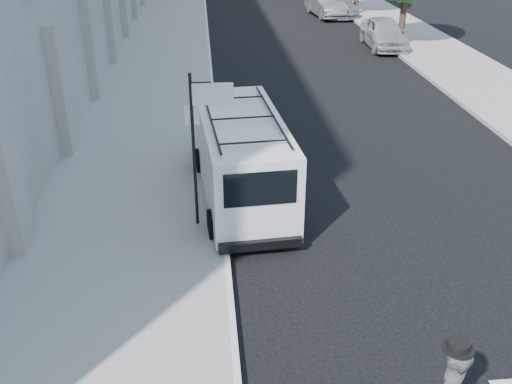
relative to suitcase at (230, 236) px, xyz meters
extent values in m
plane|color=black|center=(1.90, -2.30, -0.31)|extent=(120.00, 120.00, 0.00)
cube|color=gray|center=(-2.35, 13.70, -0.23)|extent=(4.50, 48.00, 0.15)
cube|color=gray|center=(10.90, 17.70, -0.23)|extent=(4.00, 56.00, 0.15)
cylinder|color=black|center=(-0.70, 0.90, 1.59)|extent=(0.07, 0.07, 3.50)
cube|color=white|center=(-0.70, 0.92, 2.44)|extent=(0.30, 0.03, 0.42)
cube|color=white|center=(-0.25, 0.90, 2.89)|extent=(0.85, 0.06, 0.45)
cylinder|color=black|center=(9.50, 17.70, 1.09)|extent=(0.32, 0.32, 2.80)
cube|color=black|center=(0.00, 0.00, -0.01)|extent=(0.32, 0.45, 0.60)
cylinder|color=black|center=(-0.07, 0.20, 0.56)|extent=(0.02, 0.02, 0.57)
cylinder|color=black|center=(0.13, 0.17, 0.56)|extent=(0.02, 0.02, 0.57)
cube|color=black|center=(0.03, 0.18, 0.84)|extent=(0.23, 0.06, 0.03)
cube|color=white|center=(0.42, 2.20, 0.87)|extent=(2.25, 5.18, 1.96)
cube|color=white|center=(0.22, 4.95, 0.39)|extent=(1.84, 0.97, 1.03)
cube|color=black|center=(0.61, -0.30, 1.28)|extent=(1.50, 0.19, 0.75)
cylinder|color=black|center=(-0.60, 3.90, 0.05)|extent=(0.31, 0.73, 0.71)
cylinder|color=black|center=(1.18, 4.04, 0.05)|extent=(0.31, 0.73, 0.71)
cylinder|color=black|center=(-0.33, 0.45, 0.05)|extent=(0.31, 0.73, 0.71)
cylinder|color=black|center=(1.44, 0.59, 0.05)|extent=(0.31, 0.73, 0.71)
imported|color=#B3B7BC|center=(8.70, 17.93, 0.44)|extent=(1.90, 4.42, 1.49)
imported|color=slate|center=(7.54, 26.69, 0.44)|extent=(2.06, 4.69, 1.50)
imported|color=gray|center=(8.28, 27.00, 0.43)|extent=(2.10, 5.11, 1.48)
camera|label=1|loc=(-0.42, -10.44, 6.47)|focal=40.00mm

